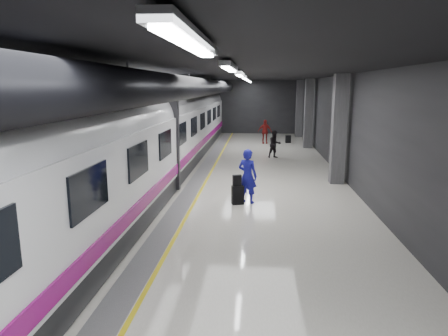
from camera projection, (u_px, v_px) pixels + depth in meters
name	position (u px, v px, depth m)	size (l,w,h in m)	color
ground	(225.00, 193.00, 15.26)	(40.00, 40.00, 0.00)	silver
platform_hall	(219.00, 98.00, 15.51)	(10.02, 40.02, 4.51)	black
train	(139.00, 138.00, 15.11)	(3.05, 38.00, 4.05)	black
traveler_main	(248.00, 176.00, 13.80)	(0.69, 0.45, 1.90)	#171CAC
suitcase_main	(238.00, 195.00, 13.73)	(0.40, 0.25, 0.65)	black
shoulder_bag	(237.00, 180.00, 13.62)	(0.29, 0.15, 0.38)	black
traveler_far_a	(275.00, 144.00, 22.59)	(0.76, 0.59, 1.56)	black
traveler_far_b	(265.00, 132.00, 28.38)	(1.00, 0.41, 1.70)	maroon
suitcase_far	(288.00, 139.00, 28.77)	(0.37, 0.24, 0.54)	black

